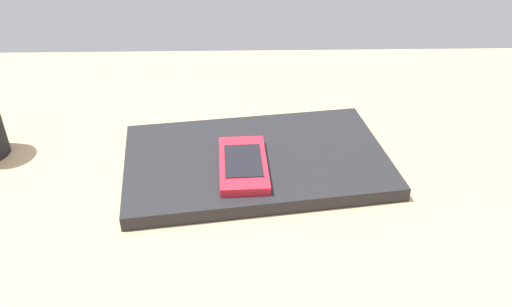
% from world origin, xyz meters
% --- Properties ---
extents(desk_surface, '(1.20, 0.80, 0.03)m').
position_xyz_m(desk_surface, '(0.00, 0.00, 0.01)').
color(desk_surface, tan).
rests_on(desk_surface, ground).
extents(laptop_closed, '(0.37, 0.26, 0.02)m').
position_xyz_m(laptop_closed, '(-0.10, -0.01, 0.04)').
color(laptop_closed, black).
rests_on(laptop_closed, desk_surface).
extents(cell_phone_on_laptop, '(0.06, 0.12, 0.01)m').
position_xyz_m(cell_phone_on_laptop, '(-0.12, -0.04, 0.05)').
color(cell_phone_on_laptop, red).
rests_on(cell_phone_on_laptop, laptop_closed).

